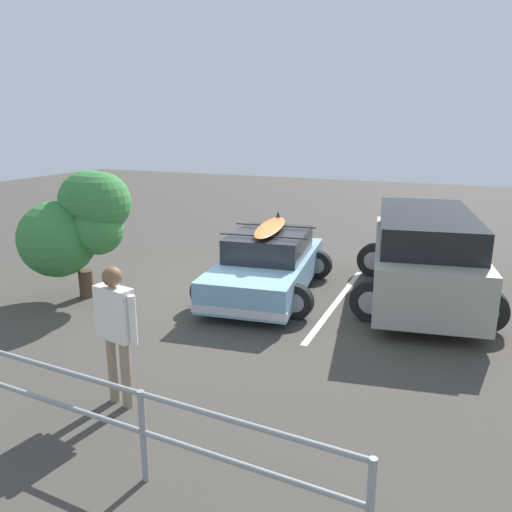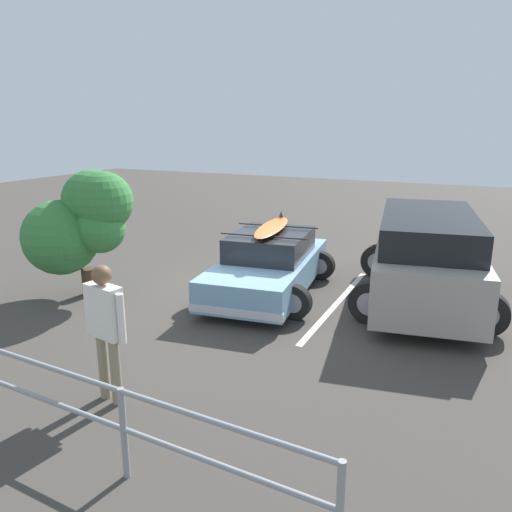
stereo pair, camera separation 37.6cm
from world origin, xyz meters
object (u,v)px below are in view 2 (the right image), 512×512
suv_car (426,256)px  person_bystander (106,322)px  sedan_car (269,264)px  bush_near_left (81,221)px

suv_car → person_bystander: person_bystander is taller
sedan_car → person_bystander: (0.11, 4.81, 0.49)m
sedan_car → suv_car: 3.17m
suv_car → bush_near_left: size_ratio=1.96×
bush_near_left → sedan_car: bearing=-151.0°
suv_car → bush_near_left: bearing=22.6°
person_bystander → bush_near_left: size_ratio=0.71×
suv_car → bush_near_left: bush_near_left is taller
sedan_car → bush_near_left: bearing=29.0°
sedan_car → bush_near_left: bush_near_left is taller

